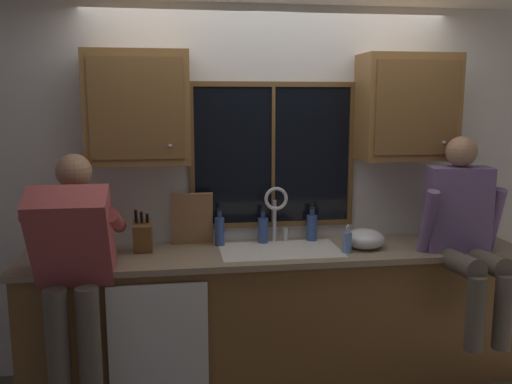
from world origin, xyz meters
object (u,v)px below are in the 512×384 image
(cutting_board, at_px, (192,219))
(bottle_green_glass, at_px, (263,229))
(knife_block, at_px, (143,237))
(mixing_bowl, at_px, (365,239))
(person_standing, at_px, (73,266))
(bottle_amber_small, at_px, (312,227))
(soap_dispenser, at_px, (347,242))
(bottle_tall_clear, at_px, (220,231))
(person_sitting_on_counter, at_px, (465,227))

(cutting_board, height_order, bottle_green_glass, cutting_board)
(knife_block, xyz_separation_m, mixing_bowl, (1.48, -0.10, -0.05))
(person_standing, distance_m, mixing_bowl, 1.88)
(mixing_bowl, xyz_separation_m, bottle_amber_small, (-0.31, 0.24, 0.04))
(person_standing, relative_size, cutting_board, 4.24)
(knife_block, height_order, soap_dispenser, knife_block)
(bottle_tall_clear, bearing_deg, soap_dispenser, -20.53)
(cutting_board, xyz_separation_m, soap_dispenser, (1.00, -0.34, -0.11))
(person_standing, bearing_deg, mixing_bowl, 9.49)
(person_sitting_on_counter, bearing_deg, bottle_amber_small, 151.46)
(person_sitting_on_counter, xyz_separation_m, cutting_board, (-1.74, 0.48, 0.00))
(mixing_bowl, height_order, bottle_amber_small, bottle_amber_small)
(mixing_bowl, relative_size, bottle_tall_clear, 1.06)
(bottle_green_glass, bearing_deg, bottle_amber_small, 2.04)
(mixing_bowl, relative_size, bottle_green_glass, 1.15)
(knife_block, bearing_deg, person_sitting_on_counter, -9.35)
(bottle_green_glass, bearing_deg, person_sitting_on_counter, -20.75)
(cutting_board, height_order, soap_dispenser, cutting_board)
(person_sitting_on_counter, distance_m, bottle_green_glass, 1.33)
(mixing_bowl, xyz_separation_m, bottle_tall_clear, (-0.97, 0.21, 0.04))
(person_standing, xyz_separation_m, person_sitting_on_counter, (2.43, 0.07, 0.13))
(person_sitting_on_counter, distance_m, mixing_bowl, 0.64)
(cutting_board, bearing_deg, knife_block, -156.63)
(person_standing, xyz_separation_m, knife_block, (0.37, 0.41, 0.05))
(bottle_tall_clear, bearing_deg, knife_block, -168.32)
(person_sitting_on_counter, relative_size, bottle_tall_clear, 4.94)
(knife_block, xyz_separation_m, bottle_green_glass, (0.82, 0.13, -0.01))
(bottle_tall_clear, relative_size, bottle_amber_small, 1.06)
(person_standing, bearing_deg, bottle_tall_clear, 30.27)
(bottle_amber_small, bearing_deg, person_sitting_on_counter, -28.54)
(cutting_board, relative_size, bottle_amber_small, 1.57)
(person_standing, xyz_separation_m, cutting_board, (0.70, 0.55, 0.13))
(person_sitting_on_counter, height_order, cutting_board, person_sitting_on_counter)
(bottle_amber_small, bearing_deg, bottle_green_glass, -177.96)
(soap_dispenser, relative_size, bottle_amber_small, 0.79)
(cutting_board, bearing_deg, person_standing, -141.69)
(bottle_tall_clear, bearing_deg, mixing_bowl, -11.98)
(soap_dispenser, bearing_deg, cutting_board, 161.21)
(knife_block, distance_m, soap_dispenser, 1.34)
(knife_block, height_order, cutting_board, cutting_board)
(mixing_bowl, bearing_deg, soap_dispenser, -147.61)
(bottle_green_glass, height_order, bottle_tall_clear, bottle_tall_clear)
(mixing_bowl, height_order, bottle_green_glass, bottle_green_glass)
(person_sitting_on_counter, bearing_deg, bottle_tall_clear, 163.97)
(bottle_tall_clear, height_order, bottle_amber_small, bottle_tall_clear)
(person_standing, relative_size, soap_dispenser, 8.41)
(person_sitting_on_counter, distance_m, cutting_board, 1.80)
(person_standing, distance_m, soap_dispenser, 1.71)
(bottle_green_glass, distance_m, bottle_amber_small, 0.35)
(person_standing, distance_m, cutting_board, 0.90)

